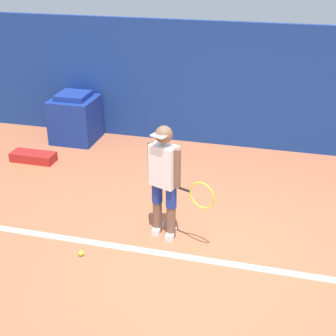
{
  "coord_description": "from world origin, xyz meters",
  "views": [
    {
      "loc": [
        0.87,
        -4.71,
        3.52
      ],
      "look_at": [
        -0.47,
        0.5,
        0.88
      ],
      "focal_mm": 50.0,
      "sensor_mm": 36.0,
      "label": 1
    }
  ],
  "objects_px": {
    "tennis_ball": "(81,253)",
    "tennis_player": "(165,178)",
    "equipment_bag": "(33,157)",
    "covered_chair": "(75,118)"
  },
  "relations": [
    {
      "from": "covered_chair",
      "to": "equipment_bag",
      "type": "relative_size",
      "value": 1.21
    },
    {
      "from": "covered_chair",
      "to": "equipment_bag",
      "type": "height_order",
      "value": "covered_chair"
    },
    {
      "from": "tennis_player",
      "to": "equipment_bag",
      "type": "xyz_separation_m",
      "value": [
        -2.82,
        1.62,
        -0.76
      ]
    },
    {
      "from": "tennis_ball",
      "to": "tennis_player",
      "type": "bearing_deg",
      "value": 38.68
    },
    {
      "from": "tennis_player",
      "to": "covered_chair",
      "type": "distance_m",
      "value": 3.71
    },
    {
      "from": "equipment_bag",
      "to": "covered_chair",
      "type": "bearing_deg",
      "value": 73.07
    },
    {
      "from": "tennis_player",
      "to": "covered_chair",
      "type": "height_order",
      "value": "tennis_player"
    },
    {
      "from": "tennis_ball",
      "to": "covered_chair",
      "type": "height_order",
      "value": "covered_chair"
    },
    {
      "from": "tennis_player",
      "to": "equipment_bag",
      "type": "height_order",
      "value": "tennis_player"
    },
    {
      "from": "tennis_player",
      "to": "equipment_bag",
      "type": "relative_size",
      "value": 1.97
    }
  ]
}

